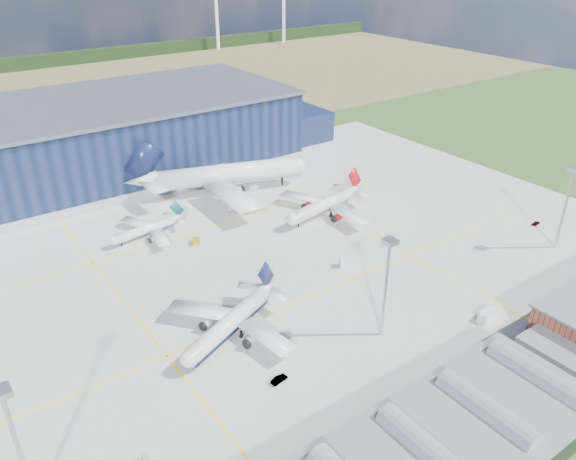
{
  "coord_description": "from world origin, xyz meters",
  "views": [
    {
      "loc": [
        -61.47,
        -96.05,
        74.63
      ],
      "look_at": [
        12.4,
        7.37,
        8.44
      ],
      "focal_mm": 35.0,
      "sensor_mm": 36.0,
      "label": 1
    }
  ],
  "objects_px": {
    "airliner_navy": "(228,316)",
    "car_b": "(279,379)",
    "light_mast_west": "(13,432)",
    "airliner_widebody": "(227,164)",
    "airliner_regional": "(145,225)",
    "car_a": "(536,223)",
    "light_mast_center": "(387,273)",
    "gse_van_c": "(487,315)",
    "hangar": "(124,137)",
    "gse_van_b": "(350,262)",
    "gse_cart_b": "(254,186)",
    "gse_tug_c": "(196,241)",
    "light_mast_east": "(568,195)",
    "airliner_red": "(323,199)",
    "gse_cart_a": "(312,198)"
  },
  "relations": [
    {
      "from": "car_b",
      "to": "airliner_navy",
      "type": "bearing_deg",
      "value": -6.37
    },
    {
      "from": "light_mast_west",
      "to": "gse_van_c",
      "type": "height_order",
      "value": "light_mast_west"
    },
    {
      "from": "light_mast_center",
      "to": "gse_van_c",
      "type": "xyz_separation_m",
      "value": [
        22.63,
        -9.56,
        -14.34
      ]
    },
    {
      "from": "gse_tug_c",
      "to": "gse_van_c",
      "type": "height_order",
      "value": "gse_van_c"
    },
    {
      "from": "airliner_widebody",
      "to": "gse_van_b",
      "type": "height_order",
      "value": "airliner_widebody"
    },
    {
      "from": "car_b",
      "to": "hangar",
      "type": "bearing_deg",
      "value": -17.69
    },
    {
      "from": "airliner_widebody",
      "to": "gse_tug_c",
      "type": "bearing_deg",
      "value": -116.33
    },
    {
      "from": "airliner_regional",
      "to": "gse_cart_b",
      "type": "relative_size",
      "value": 8.31
    },
    {
      "from": "airliner_navy",
      "to": "gse_van_c",
      "type": "height_order",
      "value": "airliner_navy"
    },
    {
      "from": "light_mast_east",
      "to": "airliner_red",
      "type": "bearing_deg",
      "value": 127.07
    },
    {
      "from": "airliner_navy",
      "to": "light_mast_center",
      "type": "bearing_deg",
      "value": 122.33
    },
    {
      "from": "light_mast_west",
      "to": "car_a",
      "type": "height_order",
      "value": "light_mast_west"
    },
    {
      "from": "light_mast_west",
      "to": "airliner_widebody",
      "type": "distance_m",
      "value": 117.79
    },
    {
      "from": "gse_cart_b",
      "to": "airliner_regional",
      "type": "bearing_deg",
      "value": 123.5
    },
    {
      "from": "airliner_red",
      "to": "gse_cart_b",
      "type": "bearing_deg",
      "value": -89.9
    },
    {
      "from": "airliner_widebody",
      "to": "gse_van_c",
      "type": "bearing_deg",
      "value": -65.36
    },
    {
      "from": "light_mast_center",
      "to": "light_mast_east",
      "type": "distance_m",
      "value": 65.0
    },
    {
      "from": "gse_van_b",
      "to": "gse_cart_b",
      "type": "height_order",
      "value": "gse_van_b"
    },
    {
      "from": "gse_van_b",
      "to": "car_b",
      "type": "bearing_deg",
      "value": 156.05
    },
    {
      "from": "light_mast_east",
      "to": "gse_tug_c",
      "type": "distance_m",
      "value": 99.18
    },
    {
      "from": "gse_tug_c",
      "to": "car_a",
      "type": "height_order",
      "value": "gse_tug_c"
    },
    {
      "from": "light_mast_east",
      "to": "car_a",
      "type": "bearing_deg",
      "value": 54.0
    },
    {
      "from": "light_mast_center",
      "to": "light_mast_east",
      "type": "height_order",
      "value": "same"
    },
    {
      "from": "airliner_red",
      "to": "gse_cart_a",
      "type": "height_order",
      "value": "airliner_red"
    },
    {
      "from": "gse_cart_b",
      "to": "gse_tug_c",
      "type": "bearing_deg",
      "value": 142.66
    },
    {
      "from": "light_mast_center",
      "to": "gse_van_b",
      "type": "distance_m",
      "value": 31.51
    },
    {
      "from": "gse_cart_a",
      "to": "car_b",
      "type": "bearing_deg",
      "value": -137.23
    },
    {
      "from": "airliner_regional",
      "to": "car_a",
      "type": "relative_size",
      "value": 7.82
    },
    {
      "from": "light_mast_west",
      "to": "airliner_navy",
      "type": "xyz_separation_m",
      "value": [
        43.4,
        18.0,
        -10.08
      ]
    },
    {
      "from": "hangar",
      "to": "gse_cart_b",
      "type": "height_order",
      "value": "hangar"
    },
    {
      "from": "airliner_red",
      "to": "airliner_widebody",
      "type": "xyz_separation_m",
      "value": [
        -13.96,
        32.59,
        4.15
      ]
    },
    {
      "from": "airliner_navy",
      "to": "car_b",
      "type": "height_order",
      "value": "airliner_navy"
    },
    {
      "from": "gse_cart_b",
      "to": "gse_van_c",
      "type": "height_order",
      "value": "gse_van_c"
    },
    {
      "from": "airliner_navy",
      "to": "airliner_widebody",
      "type": "height_order",
      "value": "airliner_widebody"
    },
    {
      "from": "gse_tug_c",
      "to": "gse_van_c",
      "type": "distance_m",
      "value": 77.3
    },
    {
      "from": "hangar",
      "to": "car_b",
      "type": "xyz_separation_m",
      "value": [
        -18.58,
        -123.96,
        -11.03
      ]
    },
    {
      "from": "hangar",
      "to": "gse_van_c",
      "type": "relative_size",
      "value": 31.77
    },
    {
      "from": "airliner_navy",
      "to": "gse_cart_a",
      "type": "relative_size",
      "value": 10.02
    },
    {
      "from": "hangar",
      "to": "airliner_widebody",
      "type": "bearing_deg",
      "value": -64.77
    },
    {
      "from": "light_mast_west",
      "to": "gse_van_b",
      "type": "distance_m",
      "value": 87.87
    },
    {
      "from": "gse_tug_c",
      "to": "airliner_widebody",
      "type": "bearing_deg",
      "value": 65.61
    },
    {
      "from": "airliner_navy",
      "to": "gse_cart_b",
      "type": "relative_size",
      "value": 11.28
    },
    {
      "from": "light_mast_west",
      "to": "car_b",
      "type": "height_order",
      "value": "light_mast_west"
    },
    {
      "from": "airliner_red",
      "to": "car_a",
      "type": "height_order",
      "value": "airliner_red"
    },
    {
      "from": "light_mast_center",
      "to": "gse_van_c",
      "type": "bearing_deg",
      "value": -22.91
    },
    {
      "from": "car_b",
      "to": "car_a",
      "type": "bearing_deg",
      "value": -93.29
    },
    {
      "from": "airliner_widebody",
      "to": "airliner_navy",
      "type": "bearing_deg",
      "value": -101.89
    },
    {
      "from": "hangar",
      "to": "car_a",
      "type": "bearing_deg",
      "value": -54.82
    },
    {
      "from": "airliner_regional",
      "to": "car_a",
      "type": "xyz_separation_m",
      "value": [
        96.26,
        -58.98,
        -3.42
      ]
    },
    {
      "from": "hangar",
      "to": "light_mast_east",
      "type": "height_order",
      "value": "hangar"
    }
  ]
}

